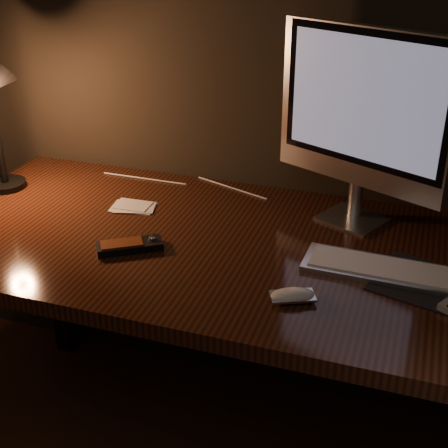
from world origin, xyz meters
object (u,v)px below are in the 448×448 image
(desk, at_px, (236,273))
(keyboard, at_px, (402,272))
(mouse, at_px, (292,297))
(media_remote, at_px, (130,245))
(monitor, at_px, (363,112))

(desk, xyz_separation_m, keyboard, (0.42, -0.09, 0.14))
(desk, height_order, mouse, mouse)
(desk, bearing_deg, media_remote, -140.06)
(monitor, relative_size, mouse, 5.32)
(keyboard, relative_size, media_remote, 2.71)
(desk, distance_m, keyboard, 0.46)
(media_remote, bearing_deg, monitor, 0.90)
(monitor, relative_size, media_remote, 3.06)
(keyboard, height_order, media_remote, media_remote)
(desk, height_order, keyboard, keyboard)
(mouse, xyz_separation_m, media_remote, (-0.43, 0.09, 0.00))
(media_remote, bearing_deg, keyboard, -25.24)
(desk, relative_size, media_remote, 9.69)
(desk, bearing_deg, monitor, 28.56)
(monitor, relative_size, keyboard, 1.13)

